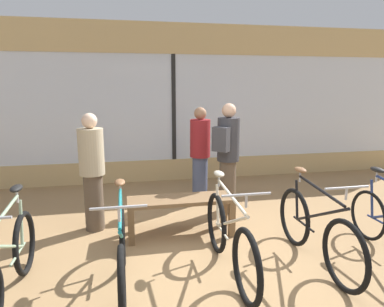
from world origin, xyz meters
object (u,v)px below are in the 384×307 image
object	(u,v)px
bicycle_far_left	(9,265)
bicycle_left	(122,253)
bicycle_right	(316,231)
display_bench	(181,205)
bicycle_center	(229,238)
customer_mid_floor	(227,155)
customer_near_rack	(92,170)
customer_by_window	(200,152)

from	to	relation	value
bicycle_far_left	bicycle_left	xyz separation A→B (m)	(1.02, 0.01, 0.01)
bicycle_right	display_bench	xyz separation A→B (m)	(-1.36, 1.04, 0.03)
bicycle_far_left	display_bench	distance (m)	2.11
bicycle_center	bicycle_right	bearing A→B (deg)	-0.15
bicycle_left	display_bench	distance (m)	1.36
display_bench	customer_mid_floor	xyz separation A→B (m)	(0.85, 0.68, 0.51)
bicycle_left	bicycle_right	xyz separation A→B (m)	(2.12, 0.08, 0.01)
customer_mid_floor	bicycle_right	bearing A→B (deg)	-73.53
bicycle_left	customer_mid_floor	bearing A→B (deg)	48.15
bicycle_left	customer_mid_floor	xyz separation A→B (m)	(1.62, 1.80, 0.55)
customer_near_rack	bicycle_center	bearing A→B (deg)	-44.15
bicycle_center	customer_near_rack	bearing A→B (deg)	135.85
customer_by_window	customer_mid_floor	size ratio (longest dim) A/B	0.95
customer_near_rack	customer_mid_floor	distance (m)	2.02
bicycle_right	customer_by_window	xyz separation A→B (m)	(-0.81, 2.33, 0.48)
bicycle_far_left	bicycle_left	size ratio (longest dim) A/B	1.02
bicycle_center	bicycle_left	bearing A→B (deg)	-175.71
customer_near_rack	bicycle_left	bearing A→B (deg)	-76.06
bicycle_left	bicycle_right	size ratio (longest dim) A/B	0.98
bicycle_right	customer_mid_floor	distance (m)	1.87
bicycle_far_left	customer_near_rack	world-z (taller)	customer_near_rack
customer_near_rack	customer_mid_floor	bearing A→B (deg)	7.59
bicycle_center	customer_by_window	bearing A→B (deg)	85.11
bicycle_right	customer_mid_floor	bearing A→B (deg)	106.47
bicycle_far_left	customer_mid_floor	world-z (taller)	customer_mid_floor
bicycle_far_left	customer_near_rack	bearing A→B (deg)	67.51
bicycle_far_left	customer_mid_floor	size ratio (longest dim) A/B	1.01
display_bench	bicycle_right	bearing A→B (deg)	-37.42
bicycle_far_left	customer_by_window	distance (m)	3.40
bicycle_far_left	customer_by_window	size ratio (longest dim) A/B	1.07
bicycle_left	customer_mid_floor	world-z (taller)	customer_mid_floor
display_bench	customer_near_rack	world-z (taller)	customer_near_rack
bicycle_right	customer_near_rack	xyz separation A→B (m)	(-2.51, 1.46, 0.46)
bicycle_right	bicycle_far_left	bearing A→B (deg)	-178.36
bicycle_right	display_bench	size ratio (longest dim) A/B	1.24
bicycle_left	bicycle_right	bearing A→B (deg)	2.19
display_bench	customer_near_rack	bearing A→B (deg)	160.05
bicycle_left	customer_by_window	bearing A→B (deg)	61.41
customer_near_rack	customer_mid_floor	size ratio (longest dim) A/B	0.95
customer_near_rack	customer_mid_floor	world-z (taller)	customer_mid_floor
display_bench	customer_mid_floor	bearing A→B (deg)	38.76
customer_mid_floor	customer_near_rack	bearing A→B (deg)	-172.41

